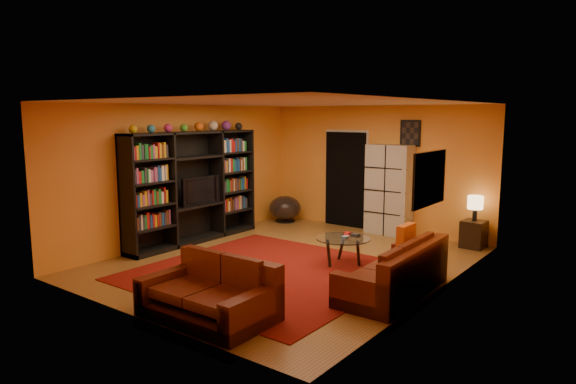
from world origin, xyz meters
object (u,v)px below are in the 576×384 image
Objects in this scene: bowl_chair at (285,208)px; table_lamp at (475,203)px; tv at (198,190)px; side_table at (474,234)px; loveseat at (213,293)px; coffee_table at (343,241)px; sofa at (399,274)px; storage_cabinet at (389,190)px; entertainment_unit at (193,187)px.

bowl_chair is 1.56× the size of table_lamp.
tv is 5.19m from side_table.
loveseat reaches higher than bowl_chair.
coffee_table is at bearing -84.13° from tv.
sofa is (4.36, -0.43, -0.70)m from tv.
storage_cabinet is at bearing 7.08° from bowl_chair.
sofa is at bearing -36.23° from loveseat.
table_lamp is at bearing -58.46° from tv.
storage_cabinet is 2.53× the size of bowl_chair.
sofa is 5.03m from bowl_chair.
bowl_chair is at bearing -5.28° from tv.
tv is 4.43m from sofa.
loveseat is 3.18× the size of side_table.
loveseat reaches higher than coffee_table.
tv is at bearing 173.13° from sofa.
table_lamp is (4.38, 2.69, -0.16)m from tv.
coffee_table is 1.91× the size of table_lamp.
tv is 5.14m from table_lamp.
sofa is at bearing -90.34° from side_table.
storage_cabinet reaches higher than coffee_table.
sofa is 4.02× the size of side_table.
bowl_chair is at bearing 142.89° from coffee_table.
table_lamp is at bearing -16.66° from loveseat.
sofa is 1.10× the size of storage_cabinet.
sofa is 2.29× the size of coffee_table.
entertainment_unit is at bearing -148.15° from table_lamp.
loveseat is at bearing -130.53° from tv.
bowl_chair is at bearing 83.72° from entertainment_unit.
tv is at bearing 51.96° from entertainment_unit.
side_table is at bearing 31.85° from entertainment_unit.
tv reaches higher than bowl_chair.
entertainment_unit reaches higher than side_table.
sofa is 2.51m from loveseat.
storage_cabinet is 1.74m from table_lamp.
coffee_table is (-1.33, 0.75, 0.11)m from sofa.
storage_cabinet is (2.64, 2.74, -0.08)m from tv.
side_table is (4.43, 2.75, -0.80)m from entertainment_unit.
tv is 1.30× the size of bowl_chair.
loveseat is 3.46× the size of table_lamp.
side_table is 1.09× the size of table_lamp.
tv is at bearing 48.77° from loveseat.
entertainment_unit is 3.21× the size of tv.
entertainment_unit is 3.42× the size of coffee_table.
loveseat is 5.59m from bowl_chair.
bowl_chair reaches higher than side_table.
table_lamp is at bearing 0.00° from side_table.
sofa is 3.12m from side_table.
sofa is at bearing -29.40° from coffee_table.
bowl_chair is (-2.81, 2.12, -0.08)m from coffee_table.
table_lamp reaches higher than coffee_table.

